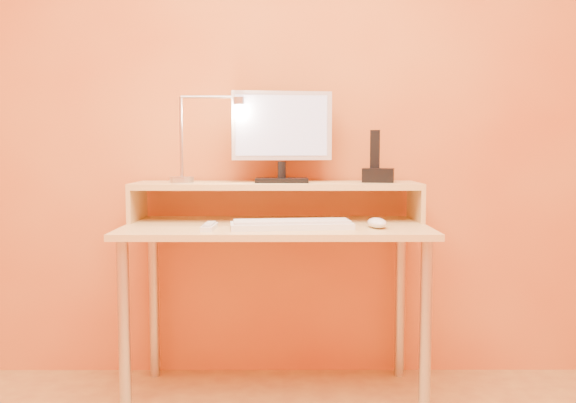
{
  "coord_description": "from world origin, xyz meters",
  "views": [
    {
      "loc": [
        0.04,
        -1.24,
        1.02
      ],
      "look_at": [
        0.05,
        1.13,
        0.82
      ],
      "focal_mm": 38.05,
      "sensor_mm": 36.0,
      "label": 1
    }
  ],
  "objects_px": {
    "keyboard": "(292,225)",
    "phone_dock": "(378,175)",
    "monitor_panel": "(282,126)",
    "remote_control": "(209,227)",
    "lamp_base": "(182,180)",
    "mouse": "(377,223)"
  },
  "relations": [
    {
      "from": "mouse",
      "to": "remote_control",
      "type": "xyz_separation_m",
      "value": [
        -0.64,
        -0.04,
        -0.01
      ]
    },
    {
      "from": "monitor_panel",
      "to": "keyboard",
      "type": "bearing_deg",
      "value": -90.04
    },
    {
      "from": "phone_dock",
      "to": "mouse",
      "type": "height_order",
      "value": "phone_dock"
    },
    {
      "from": "remote_control",
      "to": "monitor_panel",
      "type": "bearing_deg",
      "value": 51.23
    },
    {
      "from": "lamp_base",
      "to": "mouse",
      "type": "xyz_separation_m",
      "value": [
        0.78,
        -0.24,
        -0.15
      ]
    },
    {
      "from": "keyboard",
      "to": "phone_dock",
      "type": "bearing_deg",
      "value": 30.6
    },
    {
      "from": "phone_dock",
      "to": "monitor_panel",
      "type": "bearing_deg",
      "value": -169.26
    },
    {
      "from": "monitor_panel",
      "to": "remote_control",
      "type": "relative_size",
      "value": 2.61
    },
    {
      "from": "monitor_panel",
      "to": "remote_control",
      "type": "bearing_deg",
      "value": -138.39
    },
    {
      "from": "keyboard",
      "to": "remote_control",
      "type": "xyz_separation_m",
      "value": [
        -0.31,
        -0.03,
        -0.0
      ]
    },
    {
      "from": "keyboard",
      "to": "remote_control",
      "type": "height_order",
      "value": "keyboard"
    },
    {
      "from": "phone_dock",
      "to": "mouse",
      "type": "distance_m",
      "value": 0.32
    },
    {
      "from": "monitor_panel",
      "to": "mouse",
      "type": "height_order",
      "value": "monitor_panel"
    },
    {
      "from": "mouse",
      "to": "remote_control",
      "type": "relative_size",
      "value": 0.73
    },
    {
      "from": "lamp_base",
      "to": "keyboard",
      "type": "bearing_deg",
      "value": -28.27
    },
    {
      "from": "monitor_panel",
      "to": "keyboard",
      "type": "xyz_separation_m",
      "value": [
        0.04,
        -0.29,
        -0.39
      ]
    },
    {
      "from": "monitor_panel",
      "to": "mouse",
      "type": "relative_size",
      "value": 3.6
    },
    {
      "from": "remote_control",
      "to": "lamp_base",
      "type": "bearing_deg",
      "value": 119.84
    },
    {
      "from": "lamp_base",
      "to": "monitor_panel",
      "type": "bearing_deg",
      "value": 5.47
    },
    {
      "from": "lamp_base",
      "to": "keyboard",
      "type": "xyz_separation_m",
      "value": [
        0.46,
        -0.25,
        -0.16
      ]
    },
    {
      "from": "lamp_base",
      "to": "phone_dock",
      "type": "bearing_deg",
      "value": 2.08
    },
    {
      "from": "keyboard",
      "to": "remote_control",
      "type": "distance_m",
      "value": 0.31
    }
  ]
}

